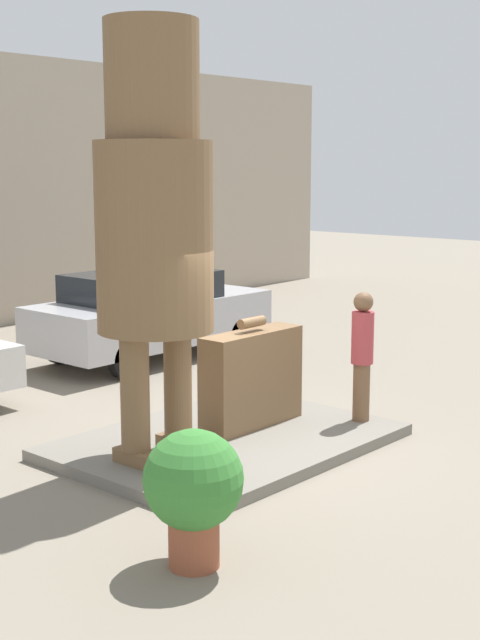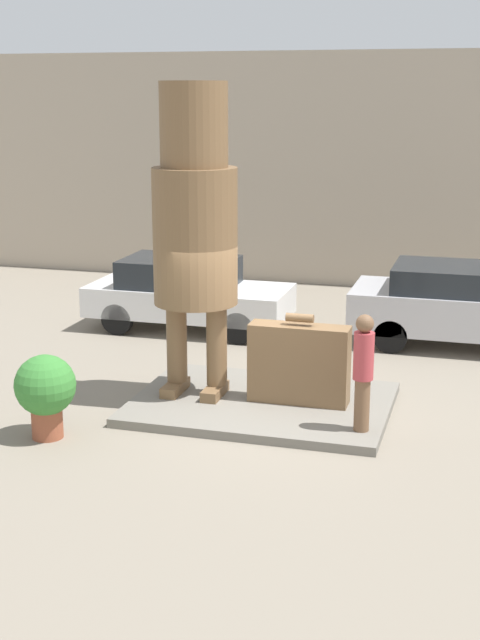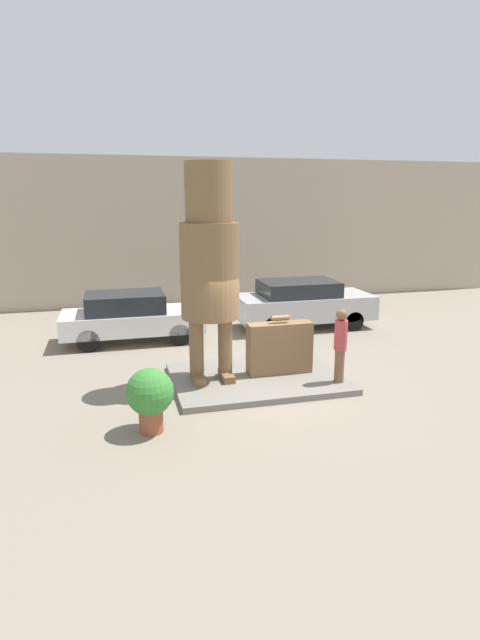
{
  "view_description": "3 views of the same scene",
  "coord_description": "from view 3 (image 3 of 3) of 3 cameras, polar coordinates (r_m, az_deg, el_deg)",
  "views": [
    {
      "loc": [
        -7.78,
        -7.06,
        3.42
      ],
      "look_at": [
        0.13,
        -0.11,
        1.58
      ],
      "focal_mm": 50.0,
      "sensor_mm": 36.0,
      "label": 1
    },
    {
      "loc": [
        3.29,
        -12.65,
        4.79
      ],
      "look_at": [
        -0.39,
        0.12,
        1.36
      ],
      "focal_mm": 50.0,
      "sensor_mm": 36.0,
      "label": 2
    },
    {
      "loc": [
        -3.17,
        -10.59,
        4.2
      ],
      "look_at": [
        -0.4,
        0.08,
        1.49
      ],
      "focal_mm": 28.0,
      "sensor_mm": 36.0,
      "label": 3
    }
  ],
  "objects": [
    {
      "name": "parked_car_white",
      "position": [
        15.14,
        -12.38,
        0.45
      ],
      "size": [
        4.11,
        1.74,
        1.47
      ],
      "color": "silver",
      "rests_on": "ground_plane"
    },
    {
      "name": "planter_pot",
      "position": [
        9.28,
        -10.24,
        -8.43
      ],
      "size": [
        0.87,
        0.87,
        1.22
      ],
      "color": "brown",
      "rests_on": "ground_plane"
    },
    {
      "name": "parked_car_silver",
      "position": [
        16.56,
        7.2,
        1.98
      ],
      "size": [
        4.44,
        1.89,
        1.56
      ],
      "color": "#B7B7BC",
      "rests_on": "ground_plane"
    },
    {
      "name": "ground_plane",
      "position": [
        11.82,
        1.97,
        -6.98
      ],
      "size": [
        60.0,
        60.0,
        0.0
      ],
      "primitive_type": "plane",
      "color": "gray"
    },
    {
      "name": "statue_figure",
      "position": [
        10.93,
        -3.49,
        7.2
      ],
      "size": [
        1.3,
        1.3,
        4.79
      ],
      "color": "brown",
      "rests_on": "pedestal"
    },
    {
      "name": "tourist",
      "position": [
        11.32,
        11.41,
        -2.54
      ],
      "size": [
        0.29,
        0.29,
        1.69
      ],
      "color": "brown",
      "rests_on": "pedestal"
    },
    {
      "name": "giant_suitcase",
      "position": [
        11.81,
        4.53,
        -3.18
      ],
      "size": [
        1.53,
        0.43,
        1.4
      ],
      "color": "brown",
      "rests_on": "pedestal"
    },
    {
      "name": "building_backdrop",
      "position": [
        20.42,
        -5.71,
        10.02
      ],
      "size": [
        28.0,
        0.6,
        5.73
      ],
      "color": "tan",
      "rests_on": "ground_plane"
    },
    {
      "name": "pedestal",
      "position": [
        11.8,
        1.98,
        -6.67
      ],
      "size": [
        3.94,
        2.89,
        0.14
      ],
      "color": "slate",
      "rests_on": "ground_plane"
    }
  ]
}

